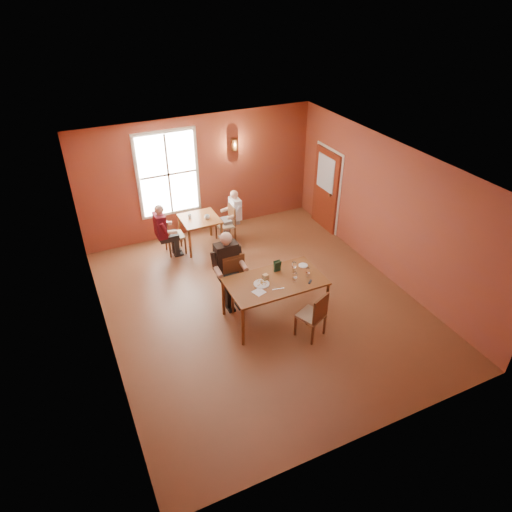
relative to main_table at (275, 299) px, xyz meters
name	(u,v)px	position (x,y,z in m)	size (l,w,h in m)	color
ground	(260,303)	(-0.09, 0.48, -0.43)	(6.00, 7.00, 0.01)	brown
wall_back	(200,176)	(-0.09, 3.98, 1.07)	(6.00, 0.04, 3.00)	brown
wall_front	(376,365)	(-0.09, -3.02, 1.07)	(6.00, 0.04, 3.00)	brown
wall_left	(97,280)	(-3.09, 0.48, 1.07)	(0.04, 7.00, 3.00)	brown
wall_right	(388,211)	(2.91, 0.48, 1.07)	(0.04, 7.00, 3.00)	brown
ceiling	(261,166)	(-0.09, 0.48, 2.57)	(6.00, 7.00, 0.04)	white
window	(168,174)	(-0.89, 3.93, 1.27)	(1.36, 0.10, 1.96)	white
door	(325,190)	(2.85, 2.78, 0.62)	(0.12, 1.04, 2.10)	maroon
wall_sconce	(234,145)	(0.81, 3.88, 1.77)	(0.16, 0.16, 0.28)	brown
main_table	(275,299)	(0.00, 0.00, 0.00)	(1.85, 1.04, 0.87)	brown
chair_diner_main	(238,283)	(-0.50, 0.65, 0.10)	(0.47, 0.47, 1.06)	brown
diner_main	(238,275)	(-0.50, 0.62, 0.32)	(0.61, 0.61, 1.52)	black
chair_empty	(311,314)	(0.36, -0.76, 0.05)	(0.43, 0.43, 0.97)	brown
plate_food	(261,284)	(-0.29, 0.00, 0.45)	(0.30, 0.30, 0.04)	white
sandwich	(265,278)	(-0.17, 0.09, 0.49)	(0.09, 0.09, 0.11)	tan
goblet_a	(294,266)	(0.47, 0.13, 0.55)	(0.09, 0.09, 0.22)	white
goblet_b	(308,272)	(0.63, -0.13, 0.53)	(0.08, 0.08, 0.20)	white
goblet_c	(295,277)	(0.32, -0.17, 0.54)	(0.08, 0.08, 0.21)	white
menu_stand	(277,266)	(0.18, 0.27, 0.55)	(0.14, 0.07, 0.23)	#19341F
knife	(278,289)	(-0.07, -0.26, 0.44)	(0.23, 0.02, 0.00)	white
napkin	(259,292)	(-0.44, -0.19, 0.44)	(0.20, 0.20, 0.01)	white
side_plate	(303,265)	(0.73, 0.22, 0.44)	(0.18, 0.18, 0.01)	white
sunglasses	(310,282)	(0.57, -0.32, 0.44)	(0.14, 0.04, 0.02)	black
second_table	(201,232)	(-0.42, 3.17, -0.04)	(0.88, 0.88, 0.78)	brown
chair_diner_white	(225,224)	(0.23, 3.17, 0.03)	(0.41, 0.41, 0.93)	#492518
diner_white	(226,218)	(0.26, 3.17, 0.19)	(0.50, 0.50, 1.24)	silver
chair_diner_maroon	(175,235)	(-1.07, 3.17, 0.04)	(0.42, 0.42, 0.94)	brown
diner_maroon	(173,228)	(-1.10, 3.17, 0.23)	(0.53, 0.53, 1.32)	maroon
cup_a	(207,217)	(-0.27, 3.06, 0.40)	(0.12, 0.12, 0.10)	silver
cup_b	(190,216)	(-0.63, 3.29, 0.39)	(0.10, 0.10, 0.09)	silver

